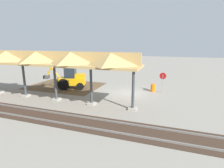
{
  "coord_description": "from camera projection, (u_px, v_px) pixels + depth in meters",
  "views": [
    {
      "loc": [
        -4.43,
        18.98,
        5.64
      ],
      "look_at": [
        1.22,
        2.71,
        1.6
      ],
      "focal_mm": 28.0,
      "sensor_mm": 36.0,
      "label": 1
    }
  ],
  "objects": [
    {
      "name": "rail_tracks",
      "position": [
        101.0,
        125.0,
        12.24
      ],
      "size": [
        60.0,
        2.58,
        0.15
      ],
      "color": "slate",
      "rests_on": "ground"
    },
    {
      "name": "dirt_work_zone",
      "position": [
        65.0,
        86.0,
        23.63
      ],
      "size": [
        9.41,
        7.0,
        0.01
      ],
      "primitive_type": "cube",
      "color": "brown",
      "rests_on": "ground"
    },
    {
      "name": "traffic_barrel",
      "position": [
        153.0,
        88.0,
        20.81
      ],
      "size": [
        0.56,
        0.56,
        0.9
      ],
      "primitive_type": "cylinder",
      "color": "orange",
      "rests_on": "ground"
    },
    {
      "name": "backhoe",
      "position": [
        71.0,
        79.0,
        21.94
      ],
      "size": [
        5.19,
        2.72,
        2.82
      ],
      "color": "orange",
      "rests_on": "ground"
    },
    {
      "name": "platform_canopy",
      "position": [
        53.0,
        59.0,
        16.74
      ],
      "size": [
        16.9,
        3.2,
        4.9
      ],
      "color": "#9E998E",
      "rests_on": "ground"
    },
    {
      "name": "stop_sign",
      "position": [
        163.0,
        78.0,
        20.0
      ],
      "size": [
        0.75,
        0.18,
        2.36
      ],
      "color": "gray",
      "rests_on": "ground"
    },
    {
      "name": "dirt_mound",
      "position": [
        59.0,
        83.0,
        25.05
      ],
      "size": [
        5.15,
        5.15,
        1.81
      ],
      "primitive_type": "cone",
      "color": "brown",
      "rests_on": "ground"
    },
    {
      "name": "ground_plane",
      "position": [
        130.0,
        93.0,
        20.16
      ],
      "size": [
        120.0,
        120.0,
        0.0
      ],
      "primitive_type": "plane",
      "color": "gray"
    }
  ]
}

